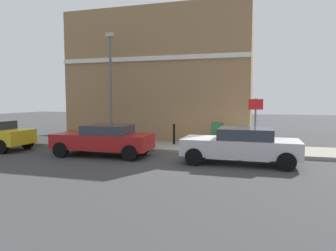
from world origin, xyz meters
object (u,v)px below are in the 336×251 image
at_px(bollard_near_cabinet, 174,133).
at_px(street_sign, 255,117).
at_px(car_red, 104,139).
at_px(lamppost, 111,82).
at_px(car_silver, 241,145).
at_px(bollard_far_kerb, 130,135).
at_px(utility_cabinet, 217,135).

relative_size(bollard_near_cabinet, street_sign, 0.45).
height_order(car_red, lamppost, lamppost).
distance_m(car_red, bollard_near_cabinet, 3.86).
distance_m(car_silver, lamppost, 7.99).
bearing_deg(street_sign, car_red, 105.60).
bearing_deg(bollard_far_kerb, car_red, 163.49).
xyz_separation_m(street_sign, lamppost, (1.37, 7.39, 1.64)).
bearing_deg(bollard_near_cabinet, car_silver, -132.51).
bearing_deg(car_silver, bollard_near_cabinet, -42.15).
relative_size(car_red, street_sign, 1.83).
bearing_deg(car_silver, car_red, 0.24).
xyz_separation_m(car_silver, bollard_far_kerb, (1.68, 5.20, -0.01)).
relative_size(car_silver, street_sign, 1.85).
bearing_deg(bollard_near_cabinet, utility_cabinet, -92.63).
bearing_deg(car_silver, lamppost, -23.91).
bearing_deg(street_sign, bollard_far_kerb, 90.65).
bearing_deg(utility_cabinet, car_silver, -157.60).
height_order(bollard_near_cabinet, lamppost, lamppost).
height_order(bollard_near_cabinet, street_sign, street_sign).
relative_size(bollard_far_kerb, lamppost, 0.18).
distance_m(utility_cabinet, lamppost, 6.22).
height_order(car_silver, lamppost, lamppost).
bearing_deg(utility_cabinet, bollard_near_cabinet, 87.37).
distance_m(utility_cabinet, bollard_near_cabinet, 2.18).
xyz_separation_m(utility_cabinet, street_sign, (-1.30, -1.75, 0.98)).
height_order(car_red, utility_cabinet, car_red).
height_order(car_silver, utility_cabinet, car_silver).
height_order(car_red, street_sign, street_sign).
bearing_deg(utility_cabinet, lamppost, 89.33).
bearing_deg(lamppost, car_silver, -114.27).
relative_size(bollard_near_cabinet, lamppost, 0.18).
distance_m(car_silver, bollard_near_cabinet, 4.65).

